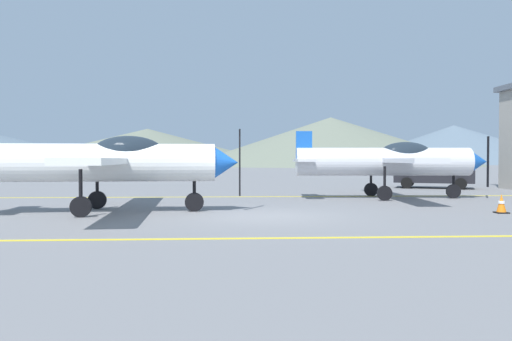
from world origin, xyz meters
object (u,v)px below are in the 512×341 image
Objects in this scene: airplane_near at (107,161)px; car_sedan at (433,174)px; airplane_mid at (390,161)px; traffic_cone_front at (501,204)px.

airplane_near is 19.70m from car_sedan.
airplane_mid reaches higher than car_sedan.
traffic_cone_front is (1.57, -5.85, -1.32)m from airplane_mid.
airplane_near is at bearing 175.98° from traffic_cone_front.
airplane_near is 11.77m from airplane_mid.
car_sedan is at bearing 75.67° from traffic_cone_front.
traffic_cone_front is (12.23, -0.86, -1.32)m from airplane_near.
airplane_near is 2.05× the size of car_sedan.
airplane_mid reaches higher than traffic_cone_front.
airplane_mid is 16.20× the size of traffic_cone_front.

